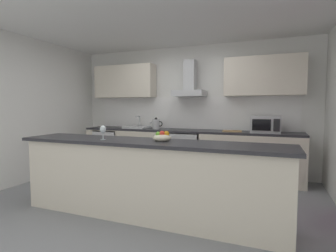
{
  "coord_description": "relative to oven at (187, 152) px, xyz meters",
  "views": [
    {
      "loc": [
        1.61,
        -3.42,
        1.36
      ],
      "look_at": [
        0.06,
        0.49,
        1.05
      ],
      "focal_mm": 28.25,
      "sensor_mm": 36.0,
      "label": 1
    }
  ],
  "objects": [
    {
      "name": "counter_island",
      "position": [
        0.15,
        -2.11,
        0.02
      ],
      "size": [
        3.37,
        0.64,
        0.95
      ],
      "color": "beige",
      "rests_on": "ground"
    },
    {
      "name": "ceiling",
      "position": [
        -0.06,
        -1.53,
        2.15
      ],
      "size": [
        5.93,
        4.75,
        0.02
      ],
      "primitive_type": "cube",
      "color": "white"
    },
    {
      "name": "range_hood",
      "position": [
        0.0,
        0.13,
        1.33
      ],
      "size": [
        0.62,
        0.45,
        0.72
      ],
      "color": "#B7BABC"
    },
    {
      "name": "kettle",
      "position": [
        -0.66,
        -0.03,
        0.55
      ],
      "size": [
        0.29,
        0.15,
        0.24
      ],
      "color": "#B7BABC",
      "rests_on": "counter_back"
    },
    {
      "name": "microwave",
      "position": [
        1.44,
        -0.03,
        0.59
      ],
      "size": [
        0.5,
        0.38,
        0.3
      ],
      "color": "#B7BABC",
      "rests_on": "counter_back"
    },
    {
      "name": "upper_cabinets",
      "position": [
        -0.06,
        0.18,
        1.45
      ],
      "size": [
        4.28,
        0.32,
        0.7
      ],
      "color": "beige"
    },
    {
      "name": "ground",
      "position": [
        -0.06,
        -1.53,
        -0.47
      ],
      "size": [
        5.93,
        4.75,
        0.02
      ],
      "primitive_type": "cube",
      "color": "gray"
    },
    {
      "name": "sink",
      "position": [
        -1.13,
        0.01,
        0.47
      ],
      "size": [
        0.5,
        0.4,
        0.26
      ],
      "color": "silver",
      "rests_on": "counter_back"
    },
    {
      "name": "oven",
      "position": [
        0.0,
        0.0,
        0.0
      ],
      "size": [
        0.6,
        0.62,
        0.8
      ],
      "color": "slate",
      "rests_on": "ground"
    },
    {
      "name": "refrigerator",
      "position": [
        -1.78,
        -0.0,
        -0.03
      ],
      "size": [
        0.58,
        0.6,
        0.85
      ],
      "color": "white",
      "rests_on": "ground"
    },
    {
      "name": "wine_glass",
      "position": [
        -0.4,
        -2.22,
        0.61
      ],
      "size": [
        0.08,
        0.08,
        0.18
      ],
      "color": "silver",
      "rests_on": "counter_island"
    },
    {
      "name": "counter_back",
      "position": [
        -0.06,
        0.03,
        -0.01
      ],
      "size": [
        4.33,
        0.6,
        0.9
      ],
      "color": "beige",
      "rests_on": "ground"
    },
    {
      "name": "wall_back",
      "position": [
        -0.06,
        0.41,
        0.84
      ],
      "size": [
        5.93,
        0.12,
        2.6
      ],
      "primitive_type": "cube",
      "color": "white",
      "rests_on": "ground"
    },
    {
      "name": "wall_left",
      "position": [
        -2.59,
        -1.53,
        0.84
      ],
      "size": [
        0.12,
        4.75,
        2.6
      ],
      "primitive_type": "cube",
      "color": "white",
      "rests_on": "ground"
    },
    {
      "name": "chopping_board",
      "position": [
        0.87,
        -0.02,
        0.45
      ],
      "size": [
        0.36,
        0.25,
        0.02
      ],
      "primitive_type": "cube",
      "rotation": [
        0.0,
        0.0,
        0.1
      ],
      "color": "tan",
      "rests_on": "counter_back"
    },
    {
      "name": "backsplash_tile",
      "position": [
        -0.06,
        0.33,
        0.77
      ],
      "size": [
        4.19,
        0.02,
        0.66
      ],
      "primitive_type": "cube",
      "color": "white"
    },
    {
      "name": "fruit_bowl",
      "position": [
        0.32,
        -2.05,
        0.53
      ],
      "size": [
        0.22,
        0.22,
        0.13
      ],
      "color": "beige",
      "rests_on": "counter_island"
    }
  ]
}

